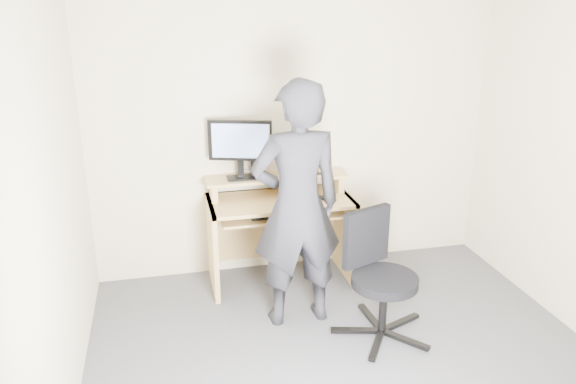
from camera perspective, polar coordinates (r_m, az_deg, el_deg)
name	(u,v)px	position (r m, az deg, el deg)	size (l,w,h in m)	color
ground	(358,380)	(3.86, 7.15, -18.38)	(3.50, 3.50, 0.00)	#4B4C50
back_wall	(295,131)	(4.86, 0.73, 6.20)	(3.50, 0.02, 2.50)	beige
desk	(278,218)	(4.83, -0.99, -2.66)	(1.20, 0.60, 0.91)	tan
monitor	(240,144)	(4.61, -4.87, 4.86)	(0.51, 0.19, 0.50)	black
external_drive	(256,164)	(4.74, -3.28, 2.83)	(0.07, 0.13, 0.20)	black
travel_mug	(283,165)	(4.74, -0.54, 2.77)	(0.08, 0.08, 0.18)	silver
smartphone	(315,172)	(4.84, 2.73, 2.01)	(0.07, 0.13, 0.01)	black
charger	(260,178)	(4.64, -2.82, 1.41)	(0.04, 0.04, 0.04)	black
headphones	(248,175)	(4.76, -4.12, 1.72)	(0.16, 0.16, 0.02)	silver
keyboard	(277,213)	(4.62, -1.11, -2.10)	(0.46, 0.18, 0.03)	black
mouse	(322,198)	(4.66, 3.43, -0.59)	(0.10, 0.06, 0.04)	black
office_chair	(378,271)	(4.10, 9.14, -7.94)	(0.72, 0.70, 0.90)	black
person	(297,206)	(4.04, 0.91, -1.45)	(0.67, 0.44, 1.84)	black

